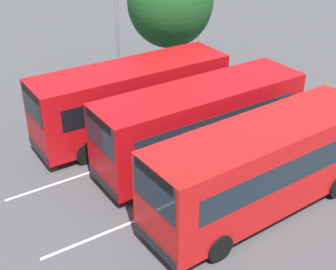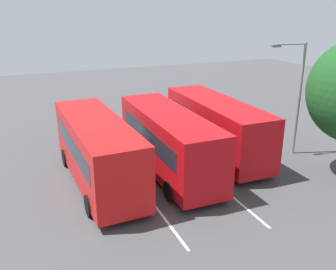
{
  "view_description": "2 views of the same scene",
  "coord_description": "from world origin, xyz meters",
  "views": [
    {
      "loc": [
        10.24,
        13.55,
        11.0
      ],
      "look_at": [
        1.28,
        0.17,
        1.98
      ],
      "focal_mm": 50.24,
      "sensor_mm": 36.0,
      "label": 1
    },
    {
      "loc": [
        -17.7,
        7.31,
        8.73
      ],
      "look_at": [
        -0.31,
        -0.23,
        2.07
      ],
      "focal_mm": 39.11,
      "sensor_mm": 36.0,
      "label": 2
    }
  ],
  "objects": [
    {
      "name": "bus_center_right",
      "position": [
        -0.36,
        3.73,
        1.88
      ],
      "size": [
        9.36,
        2.84,
        3.43
      ],
      "rotation": [
        0.0,
        0.0,
        0.02
      ],
      "color": "red",
      "rests_on": "ground"
    },
    {
      "name": "lane_stripe_outer_left",
      "position": [
        0.0,
        -1.89,
        0.0
      ],
      "size": [
        14.77,
        0.29,
        0.01
      ],
      "primitive_type": "cube",
      "rotation": [
        0.0,
        0.0,
        -0.01
      ],
      "color": "silver",
      "rests_on": "ground"
    },
    {
      "name": "street_lamp",
      "position": [
        -1.17,
        -8.19,
        3.97
      ],
      "size": [
        0.49,
        2.27,
        6.84
      ],
      "rotation": [
        0.0,
        0.0,
        1.43
      ],
      "color": "gray",
      "rests_on": "ground"
    },
    {
      "name": "lane_stripe_inner_left",
      "position": [
        0.0,
        1.89,
        0.0
      ],
      "size": [
        14.77,
        0.29,
        0.01
      ],
      "primitive_type": "cube",
      "rotation": [
        0.0,
        0.0,
        -0.01
      ],
      "color": "silver",
      "rests_on": "ground"
    },
    {
      "name": "ground_plane",
      "position": [
        0.0,
        0.0,
        0.0
      ],
      "size": [
        71.26,
        71.26,
        0.0
      ],
      "primitive_type": "plane",
      "color": "#424244"
    },
    {
      "name": "bus_far_left",
      "position": [
        0.64,
        -3.83,
        1.88
      ],
      "size": [
        9.35,
        2.82,
        3.43
      ],
      "rotation": [
        0.0,
        0.0,
        -0.02
      ],
      "color": "#B70C11",
      "rests_on": "ground"
    },
    {
      "name": "bus_center_left",
      "position": [
        -0.57,
        -0.14,
        1.88
      ],
      "size": [
        9.33,
        2.76,
        3.43
      ],
      "rotation": [
        0.0,
        0.0,
        -0.01
      ],
      "color": "#B70C11",
      "rests_on": "ground"
    },
    {
      "name": "pedestrian",
      "position": [
        7.11,
        4.61,
        0.99
      ],
      "size": [
        0.45,
        0.45,
        1.68
      ],
      "rotation": [
        0.0,
        0.0,
        3.78
      ],
      "color": "#232833",
      "rests_on": "ground"
    }
  ]
}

